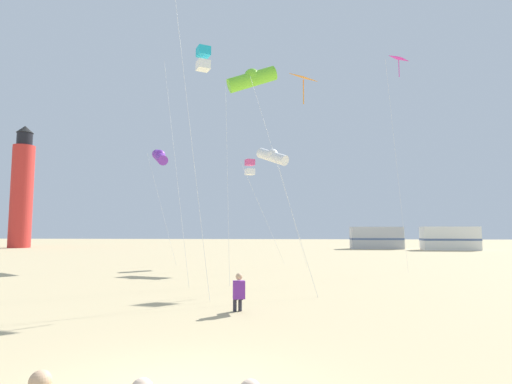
# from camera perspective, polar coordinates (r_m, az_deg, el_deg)

# --- Properties ---
(kite_flyer_standing) EXTENTS (0.42, 0.55, 1.16)m
(kite_flyer_standing) POSITION_cam_1_polar(r_m,az_deg,el_deg) (12.32, -2.45, -13.78)
(kite_flyer_standing) COLOR #722D99
(kite_flyer_standing) RESTS_ON ground
(kite_diamond_magenta) EXTENTS (1.41, 1.41, 13.20)m
(kite_diamond_magenta) POSITION_cam_1_polar(r_m,az_deg,el_deg) (27.63, 19.32, 16.00)
(kite_diamond_magenta) COLOR silver
(kite_diamond_magenta) RESTS_ON ground
(kite_tube_lime) EXTENTS (2.73, 2.28, 10.48)m
(kite_tube_lime) POSITION_cam_1_polar(r_m,az_deg,el_deg) (20.60, -0.57, 15.58)
(kite_tube_lime) COLOR silver
(kite_tube_lime) RESTS_ON ground
(kite_tube_violet) EXTENTS (2.37, 2.71, 8.29)m
(kite_tube_violet) POSITION_cam_1_polar(r_m,az_deg,el_deg) (29.71, -13.31, 4.84)
(kite_tube_violet) COLOR silver
(kite_tube_violet) RESTS_ON ground
(kite_box_rainbow) EXTENTS (2.95, 2.95, 7.61)m
(kite_box_rainbow) POSITION_cam_1_polar(r_m,az_deg,el_deg) (30.08, -0.86, 3.49)
(kite_box_rainbow) COLOR silver
(kite_box_rainbow) RESTS_ON ground
(kite_box_cyan) EXTENTS (2.40, 2.40, 11.39)m
(kite_box_cyan) POSITION_cam_1_polar(r_m,az_deg,el_deg) (21.20, -7.41, 17.98)
(kite_box_cyan) COLOR silver
(kite_box_cyan) RESTS_ON ground
(kite_tube_white) EXTENTS (3.43, 3.31, 8.07)m
(kite_tube_white) POSITION_cam_1_polar(r_m,az_deg,el_deg) (27.47, 2.31, 5.05)
(kite_tube_white) COLOR silver
(kite_tube_white) RESTS_ON ground
(kite_diamond_orange) EXTENTS (2.92, 2.92, 9.26)m
(kite_diamond_orange) POSITION_cam_1_polar(r_m,az_deg,el_deg) (18.34, 6.44, 14.64)
(kite_diamond_orange) COLOR silver
(kite_diamond_orange) RESTS_ON ground
(lighthouse_distant) EXTENTS (2.80, 2.80, 16.80)m
(lighthouse_distant) POSITION_cam_1_polar(r_m,az_deg,el_deg) (64.21, -29.95, 0.24)
(lighthouse_distant) COLOR red
(lighthouse_distant) RESTS_ON ground
(rv_van_silver) EXTENTS (6.44, 2.34, 2.80)m
(rv_van_silver) POSITION_cam_1_polar(r_m,az_deg,el_deg) (54.46, 16.50, -6.18)
(rv_van_silver) COLOR #B7BABF
(rv_van_silver) RESTS_ON ground
(rv_van_white) EXTENTS (6.53, 2.60, 2.80)m
(rv_van_white) POSITION_cam_1_polar(r_m,az_deg,el_deg) (54.16, 25.49, -5.89)
(rv_van_white) COLOR white
(rv_van_white) RESTS_ON ground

